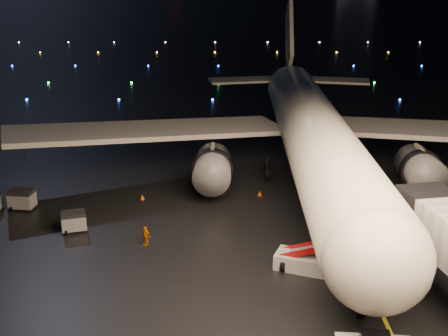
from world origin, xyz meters
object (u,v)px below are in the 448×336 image
Objects in this scene: baggage_cart_0 at (74,222)px; belt_loader at (312,248)px; baggage_cart_3 at (22,200)px; crew_c at (145,236)px; airliner at (311,92)px.

belt_loader is at bearing -36.61° from baggage_cart_0.
crew_c is at bearing -23.66° from baggage_cart_3.
airliner is 29.65m from baggage_cart_3.
crew_c is 0.73× the size of baggage_cart_3.
belt_loader is 26.68m from baggage_cart_3.
crew_c is (-14.84, -16.97, -7.95)m from airliner.
airliner is 8.38× the size of belt_loader.
airliner is at bearing 104.18° from belt_loader.
belt_loader reaches higher than baggage_cart_3.
airliner is 22.22m from belt_loader.
airliner is 23.90m from crew_c.
belt_loader is at bearing -17.63° from baggage_cart_3.
baggage_cart_0 is (-6.19, 2.50, 0.05)m from crew_c.
baggage_cart_0 is at bearing -178.16° from belt_loader.
baggage_cart_3 is (-24.25, 11.08, -0.88)m from belt_loader.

